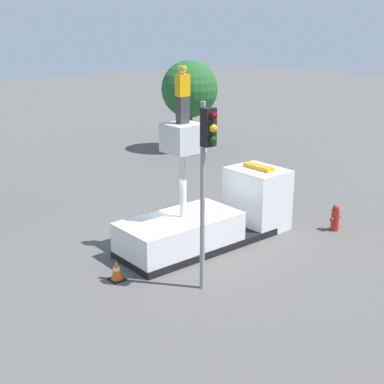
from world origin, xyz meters
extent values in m
plane|color=#565451|center=(0.00, 0.00, 0.00)|extent=(120.00, 120.00, 0.00)
cube|color=black|center=(0.00, 0.00, 0.12)|extent=(5.67, 2.11, 0.24)
cube|color=white|center=(-0.81, 0.00, 0.61)|extent=(4.05, 2.05, 1.21)
cube|color=white|center=(2.83, 0.00, 1.12)|extent=(1.62, 2.05, 2.24)
cube|color=black|center=(3.65, 0.00, 1.57)|extent=(0.03, 1.74, 0.89)
cube|color=orange|center=(2.83, 0.00, 2.31)|extent=(0.36, 1.23, 0.14)
cylinder|color=silver|center=(-0.66, 0.00, 2.35)|extent=(0.22, 0.22, 2.28)
cube|color=silver|center=(-0.66, 0.00, 3.85)|extent=(1.08, 1.08, 0.90)
cube|color=#38383D|center=(-0.66, 0.00, 4.72)|extent=(0.34, 0.26, 0.84)
cube|color=#F29E0C|center=(-0.66, 0.00, 5.47)|extent=(0.40, 0.26, 0.66)
sphere|color=beige|center=(-0.66, 0.00, 5.91)|extent=(0.23, 0.23, 0.23)
cylinder|color=yellow|center=(-0.66, 0.00, 6.00)|extent=(0.26, 0.26, 0.09)
cylinder|color=gray|center=(-1.90, -2.40, 2.68)|extent=(0.14, 0.14, 5.35)
cube|color=black|center=(-1.90, -2.61, 4.70)|extent=(0.34, 0.28, 1.00)
sphere|color=#490707|center=(-1.90, -2.79, 5.01)|extent=(0.22, 0.22, 0.22)
sphere|color=gold|center=(-1.90, -2.79, 4.70)|extent=(0.22, 0.22, 0.22)
sphere|color=#083710|center=(-1.90, -2.79, 4.39)|extent=(0.22, 0.22, 0.22)
cylinder|color=#B2231E|center=(4.78, -2.09, 0.40)|extent=(0.29, 0.29, 0.80)
sphere|color=#B2231E|center=(4.78, -2.09, 0.87)|extent=(0.25, 0.25, 0.25)
cylinder|color=#B2231E|center=(4.57, -2.09, 0.48)|extent=(0.12, 0.12, 0.12)
cylinder|color=#B2231E|center=(4.98, -2.09, 0.48)|extent=(0.12, 0.12, 0.12)
cube|color=black|center=(-3.51, -0.40, 0.01)|extent=(0.45, 0.45, 0.03)
cone|color=orange|center=(-3.51, -0.40, 0.32)|extent=(0.38, 0.38, 0.65)
cylinder|color=white|center=(-3.51, -0.40, 0.36)|extent=(0.20, 0.20, 0.09)
cylinder|color=brown|center=(9.00, 11.45, 1.24)|extent=(0.36, 0.36, 2.48)
sphere|color=#235B28|center=(9.00, 11.45, 3.63)|extent=(3.30, 3.30, 3.30)
camera|label=1|loc=(-10.94, -12.87, 7.25)|focal=50.00mm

